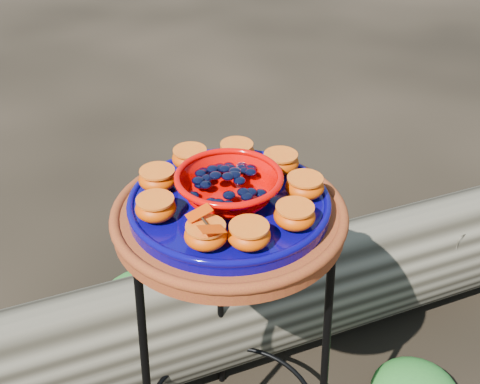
{
  "coord_description": "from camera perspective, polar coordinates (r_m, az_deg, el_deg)",
  "views": [
    {
      "loc": [
        -0.11,
        -0.89,
        1.36
      ],
      "look_at": [
        0.02,
        0.0,
        0.77
      ],
      "focal_mm": 45.0,
      "sensor_mm": 36.0,
      "label": 1
    }
  ],
  "objects": [
    {
      "name": "plant_stand",
      "position": [
        1.35,
        -0.86,
        -15.16
      ],
      "size": [
        0.44,
        0.44,
        0.7
      ],
      "primitive_type": null,
      "color": "black",
      "rests_on": "ground"
    },
    {
      "name": "terracotta_saucer",
      "position": [
        1.1,
        -1.02,
        -2.45
      ],
      "size": [
        0.42,
        0.42,
        0.03
      ],
      "primitive_type": "cylinder",
      "color": "maroon",
      "rests_on": "plant_stand"
    },
    {
      "name": "cobalt_plate",
      "position": [
        1.09,
        -1.03,
        -1.2
      ],
      "size": [
        0.36,
        0.36,
        0.02
      ],
      "primitive_type": "cylinder",
      "color": "#060437",
      "rests_on": "terracotta_saucer"
    },
    {
      "name": "red_bowl",
      "position": [
        1.07,
        -1.05,
        0.45
      ],
      "size": [
        0.18,
        0.18,
        0.05
      ],
      "primitive_type": null,
      "color": "#CD0200",
      "rests_on": "cobalt_plate"
    },
    {
      "name": "glass_gems",
      "position": [
        1.05,
        -1.07,
        2.16
      ],
      "size": [
        0.14,
        0.14,
        0.02
      ],
      "primitive_type": null,
      "color": "black",
      "rests_on": "red_bowl"
    },
    {
      "name": "orange_half_0",
      "position": [
        0.96,
        -3.25,
        -4.11
      ],
      "size": [
        0.07,
        0.07,
        0.04
      ],
      "primitive_type": "ellipsoid",
      "color": "#AF2300",
      "rests_on": "cobalt_plate"
    },
    {
      "name": "orange_half_1",
      "position": [
        0.96,
        0.86,
        -4.12
      ],
      "size": [
        0.07,
        0.07,
        0.04
      ],
      "primitive_type": "ellipsoid",
      "color": "#AF2300",
      "rests_on": "cobalt_plate"
    },
    {
      "name": "orange_half_2",
      "position": [
        1.01,
        5.19,
        -2.28
      ],
      "size": [
        0.07,
        0.07,
        0.04
      ],
      "primitive_type": "ellipsoid",
      "color": "#AF2300",
      "rests_on": "cobalt_plate"
    },
    {
      "name": "orange_half_3",
      "position": [
        1.08,
        6.15,
        0.5
      ],
      "size": [
        0.07,
        0.07,
        0.04
      ],
      "primitive_type": "ellipsoid",
      "color": "#AF2300",
      "rests_on": "cobalt_plate"
    },
    {
      "name": "orange_half_4",
      "position": [
        1.15,
        3.86,
        2.79
      ],
      "size": [
        0.07,
        0.07,
        0.04
      ],
      "primitive_type": "ellipsoid",
      "color": "#AF2300",
      "rests_on": "cobalt_plate"
    },
    {
      "name": "orange_half_5",
      "position": [
        1.18,
        -0.31,
        3.79
      ],
      "size": [
        0.07,
        0.07,
        0.04
      ],
      "primitive_type": "ellipsoid",
      "color": "#AF2300",
      "rests_on": "cobalt_plate"
    },
    {
      "name": "orange_half_6",
      "position": [
        1.17,
        -4.75,
        3.21
      ],
      "size": [
        0.07,
        0.07,
        0.04
      ],
      "primitive_type": "ellipsoid",
      "color": "#AF2300",
      "rests_on": "cobalt_plate"
    },
    {
      "name": "orange_half_7",
      "position": [
        1.11,
        -7.81,
        1.22
      ],
      "size": [
        0.07,
        0.07,
        0.04
      ],
      "primitive_type": "ellipsoid",
      "color": "#AF2300",
      "rests_on": "cobalt_plate"
    },
    {
      "name": "orange_half_8",
      "position": [
        1.03,
        -7.99,
        -1.53
      ],
      "size": [
        0.07,
        0.07,
        0.04
      ],
      "primitive_type": "ellipsoid",
      "color": "#AF2300",
      "rests_on": "cobalt_plate"
    },
    {
      "name": "butterfly",
      "position": [
        0.95,
        -3.3,
        -2.81
      ],
      "size": [
        0.1,
        0.08,
        0.02
      ],
      "primitive_type": null,
      "rotation": [
        0.0,
        0.0,
        0.33
      ],
      "color": "#C73000",
      "rests_on": "orange_half_0"
    },
    {
      "name": "driftwood_log",
      "position": [
        1.79,
        5.07,
        -9.19
      ],
      "size": [
        1.74,
        0.84,
        0.32
      ],
      "primitive_type": null,
      "rotation": [
        0.0,
        0.0,
        0.25
      ],
      "color": "black",
      "rests_on": "ground"
    },
    {
      "name": "foliage_back",
      "position": [
        1.87,
        -8.68,
        -10.44
      ],
      "size": [
        0.31,
        0.31,
        0.16
      ],
      "primitive_type": "ellipsoid",
      "color": "#235D20",
      "rests_on": "ground"
    }
  ]
}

